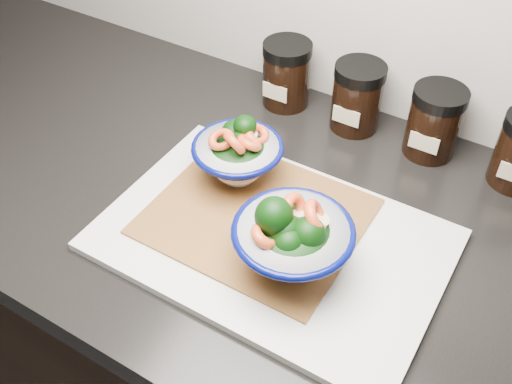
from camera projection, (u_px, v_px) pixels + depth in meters
The scene contains 8 objects.
countertop at pixel (380, 266), 0.80m from camera, with size 3.50×0.60×0.04m, color black.
cutting_board at pixel (272, 240), 0.80m from camera, with size 0.45×0.30×0.01m, color silver.
bamboo_mat at pixel (256, 216), 0.82m from camera, with size 0.28×0.24×0.00m, color #A36731.
bowl_left at pixel (238, 155), 0.85m from camera, with size 0.13×0.13×0.10m.
bowl_right at pixel (292, 240), 0.72m from camera, with size 0.15×0.15×0.11m.
spice_jar_a at pixel (286, 74), 1.00m from camera, with size 0.08×0.08×0.11m.
spice_jar_b at pixel (357, 97), 0.95m from camera, with size 0.08×0.08×0.11m.
spice_jar_c at pixel (434, 122), 0.91m from camera, with size 0.08×0.08×0.11m.
Camera 1 is at (0.12, 0.93, 1.51)m, focal length 42.00 mm.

